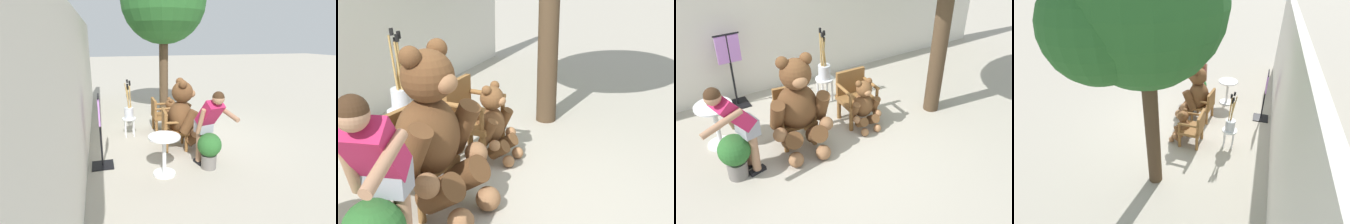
% 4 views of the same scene
% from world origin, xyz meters
% --- Properties ---
extents(ground_plane, '(60.00, 60.00, 0.00)m').
position_xyz_m(ground_plane, '(0.00, 0.00, 0.00)').
color(ground_plane, '#A8A091').
extents(wooden_chair_left, '(0.62, 0.58, 0.86)m').
position_xyz_m(wooden_chair_left, '(-0.56, 0.55, 0.46)').
color(wooden_chair_left, brown).
rests_on(wooden_chair_left, ground).
extents(wooden_chair_right, '(0.57, 0.53, 0.86)m').
position_xyz_m(wooden_chair_right, '(0.57, 0.55, 0.46)').
color(wooden_chair_right, brown).
rests_on(wooden_chair_right, ground).
extents(teddy_bear_large, '(0.93, 0.91, 1.52)m').
position_xyz_m(teddy_bear_large, '(-0.57, 0.29, 0.75)').
color(teddy_bear_large, brown).
rests_on(teddy_bear_large, ground).
extents(teddy_bear_small, '(0.52, 0.50, 0.87)m').
position_xyz_m(teddy_bear_small, '(0.56, 0.26, 0.43)').
color(teddy_bear_small, brown).
rests_on(teddy_bear_small, ground).
extents(person_visitor, '(0.79, 0.61, 1.47)m').
position_xyz_m(person_visitor, '(-1.52, 0.13, 0.89)').
color(person_visitor, black).
rests_on(person_visitor, ground).
extents(white_stool, '(0.34, 0.34, 0.46)m').
position_xyz_m(white_stool, '(0.42, 1.37, 0.36)').
color(white_stool, silver).
rests_on(white_stool, ground).
extents(brush_bucket, '(0.22, 0.22, 0.95)m').
position_xyz_m(brush_bucket, '(0.42, 1.37, 0.67)').
color(brush_bucket, silver).
rests_on(brush_bucket, white_stool).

